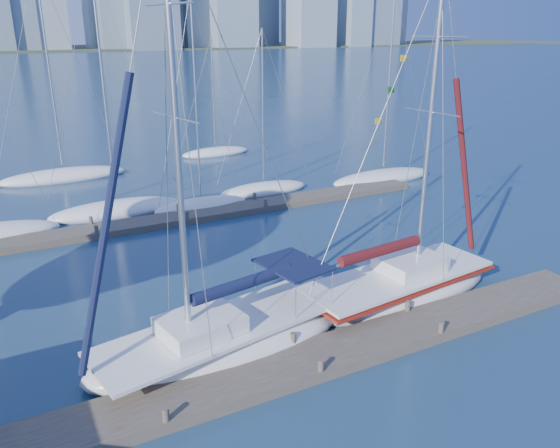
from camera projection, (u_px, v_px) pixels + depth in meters
ground at (306, 367)px, 18.09m from camera, size 700.00×700.00×0.00m
near_dock at (306, 362)px, 18.02m from camera, size 26.00×2.00×0.40m
far_dock at (199, 215)px, 32.24m from camera, size 30.00×1.80×0.36m
sailboat_navy at (217, 326)px, 18.42m from camera, size 9.57×4.64×14.69m
sailboat_maroon at (398, 276)px, 22.42m from camera, size 9.50×3.97×13.54m
bg_boat_1 at (117, 209)px, 32.93m from camera, size 8.20×5.53×14.42m
bg_boat_2 at (201, 205)px, 33.79m from camera, size 6.33×3.75×12.92m
bg_boat_3 at (264, 189)px, 37.17m from camera, size 6.67×3.24×10.94m
bg_boat_5 at (383, 177)px, 40.09m from camera, size 8.58×2.49×13.64m
bg_boat_6 at (64, 176)px, 40.35m from camera, size 9.29×4.27×15.19m
bg_boat_7 at (216, 152)px, 48.33m from camera, size 6.31×2.59×10.27m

